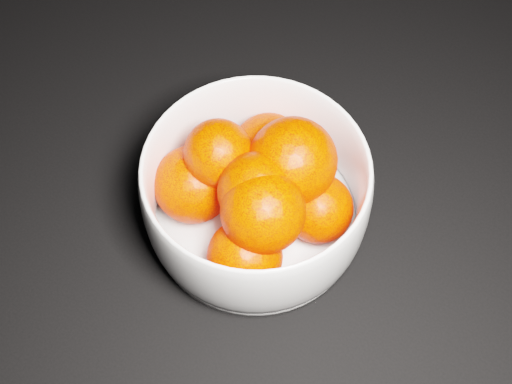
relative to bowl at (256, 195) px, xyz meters
The scene contains 2 objects.
bowl is the anchor object (origin of this frame).
orange_pile 0.01m from the bowl, ahead, with size 0.16×0.16×0.11m.
Camera 1 is at (0.03, -0.50, 0.55)m, focal length 50.00 mm.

